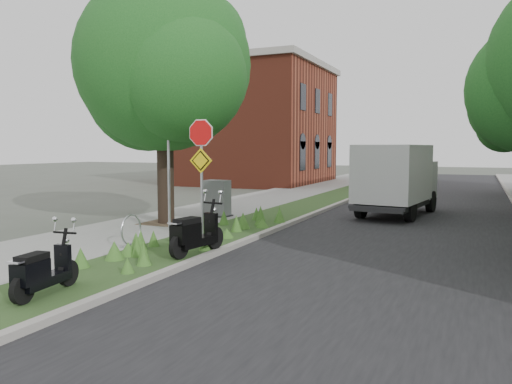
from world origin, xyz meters
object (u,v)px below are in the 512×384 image
sign_assembly (201,154)px  box_truck (397,177)px  scooter_near (192,237)px  scooter_far (39,276)px  utility_cabinet (217,199)px

sign_assembly → box_truck: bearing=64.9°
sign_assembly → box_truck: (3.66, 7.81, -0.88)m
sign_assembly → scooter_near: (0.67, -1.58, -1.79)m
sign_assembly → scooter_near: 2.48m
scooter_near → scooter_far: 3.72m
box_truck → utility_cabinet: 6.61m
sign_assembly → utility_cabinet: 4.94m
sign_assembly → box_truck: size_ratio=0.63×
sign_assembly → utility_cabinet: bearing=113.7°
utility_cabinet → sign_assembly: bearing=-66.3°
sign_assembly → scooter_near: bearing=-66.9°
scooter_near → scooter_far: (-0.58, -3.67, -0.06)m
scooter_near → box_truck: box_truck is taller
sign_assembly → utility_cabinet: (-1.88, 4.27, -1.60)m
scooter_far → utility_cabinet: bearing=101.7°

